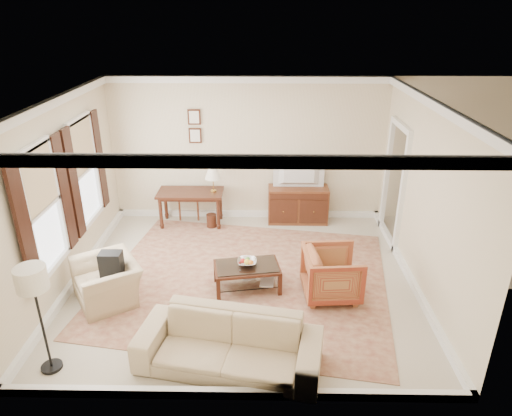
{
  "coord_description": "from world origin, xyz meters",
  "views": [
    {
      "loc": [
        0.31,
        -6.34,
        4.1
      ],
      "look_at": [
        0.2,
        0.3,
        1.15
      ],
      "focal_mm": 32.0,
      "sensor_mm": 36.0,
      "label": 1
    }
  ],
  "objects_px": {
    "striped_armchair": "(332,272)",
    "tv": "(299,165)",
    "sofa": "(229,337)",
    "coffee_table": "(247,271)",
    "sideboard": "(298,205)",
    "club_armchair": "(106,275)",
    "writing_desk": "(191,197)"
  },
  "relations": [
    {
      "from": "striped_armchair",
      "to": "tv",
      "type": "bearing_deg",
      "value": 3.1
    },
    {
      "from": "striped_armchair",
      "to": "sofa",
      "type": "relative_size",
      "value": 0.38
    },
    {
      "from": "sofa",
      "to": "coffee_table",
      "type": "bearing_deg",
      "value": 95.3
    },
    {
      "from": "sideboard",
      "to": "club_armchair",
      "type": "xyz_separation_m",
      "value": [
        -3.04,
        -2.82,
        0.06
      ]
    },
    {
      "from": "writing_desk",
      "to": "coffee_table",
      "type": "distance_m",
      "value": 2.64
    },
    {
      "from": "tv",
      "to": "striped_armchair",
      "type": "distance_m",
      "value": 2.78
    },
    {
      "from": "tv",
      "to": "sofa",
      "type": "height_order",
      "value": "tv"
    },
    {
      "from": "writing_desk",
      "to": "club_armchair",
      "type": "height_order",
      "value": "club_armchair"
    },
    {
      "from": "sideboard",
      "to": "tv",
      "type": "distance_m",
      "value": 0.86
    },
    {
      "from": "writing_desk",
      "to": "striped_armchair",
      "type": "relative_size",
      "value": 1.53
    },
    {
      "from": "tv",
      "to": "sofa",
      "type": "bearing_deg",
      "value": 74.94
    },
    {
      "from": "sideboard",
      "to": "sofa",
      "type": "distance_m",
      "value": 4.33
    },
    {
      "from": "striped_armchair",
      "to": "club_armchair",
      "type": "bearing_deg",
      "value": 88.55
    },
    {
      "from": "writing_desk",
      "to": "tv",
      "type": "xyz_separation_m",
      "value": [
        2.17,
        0.14,
        0.63
      ]
    },
    {
      "from": "coffee_table",
      "to": "striped_armchair",
      "type": "height_order",
      "value": "striped_armchair"
    },
    {
      "from": "club_armchair",
      "to": "coffee_table",
      "type": "bearing_deg",
      "value": 66.02
    },
    {
      "from": "writing_desk",
      "to": "tv",
      "type": "height_order",
      "value": "tv"
    },
    {
      "from": "club_armchair",
      "to": "sofa",
      "type": "height_order",
      "value": "sofa"
    },
    {
      "from": "sideboard",
      "to": "sofa",
      "type": "bearing_deg",
      "value": -104.99
    },
    {
      "from": "writing_desk",
      "to": "sofa",
      "type": "distance_m",
      "value": 4.16
    },
    {
      "from": "writing_desk",
      "to": "sideboard",
      "type": "xyz_separation_m",
      "value": [
        2.17,
        0.16,
        -0.23
      ]
    },
    {
      "from": "club_armchair",
      "to": "sideboard",
      "type": "bearing_deg",
      "value": 99.92
    },
    {
      "from": "tv",
      "to": "striped_armchair",
      "type": "xyz_separation_m",
      "value": [
        0.34,
        -2.63,
        -0.81
      ]
    },
    {
      "from": "writing_desk",
      "to": "club_armchair",
      "type": "bearing_deg",
      "value": -108.24
    },
    {
      "from": "writing_desk",
      "to": "sofa",
      "type": "xyz_separation_m",
      "value": [
        1.05,
        -4.02,
        -0.16
      ]
    },
    {
      "from": "sideboard",
      "to": "writing_desk",
      "type": "bearing_deg",
      "value": -175.73
    },
    {
      "from": "club_armchair",
      "to": "sofa",
      "type": "bearing_deg",
      "value": 21.82
    },
    {
      "from": "tv",
      "to": "sofa",
      "type": "distance_m",
      "value": 4.38
    },
    {
      "from": "sideboard",
      "to": "striped_armchair",
      "type": "relative_size",
      "value": 1.43
    },
    {
      "from": "writing_desk",
      "to": "club_armchair",
      "type": "relative_size",
      "value": 1.32
    },
    {
      "from": "striped_armchair",
      "to": "sofa",
      "type": "bearing_deg",
      "value": 132.07
    },
    {
      "from": "coffee_table",
      "to": "striped_armchair",
      "type": "distance_m",
      "value": 1.31
    }
  ]
}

